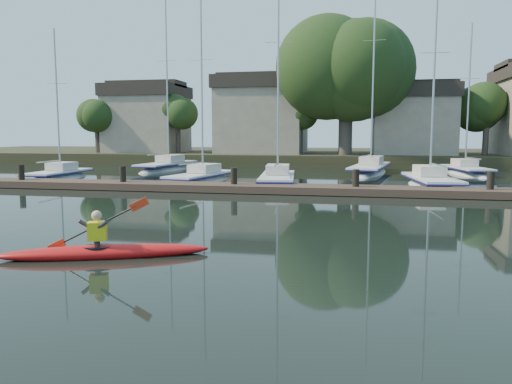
% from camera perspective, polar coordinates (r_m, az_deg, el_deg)
% --- Properties ---
extents(ground, '(160.00, 160.00, 0.00)m').
position_cam_1_polar(ground, '(11.01, -4.85, -8.67)').
color(ground, black).
rests_on(ground, ground).
extents(kayak, '(4.80, 2.36, 1.56)m').
position_cam_1_polar(kayak, '(12.41, -17.00, -6.27)').
color(kayak, red).
rests_on(kayak, ground).
extents(dock, '(34.00, 2.00, 1.80)m').
position_cam_1_polar(dock, '(24.52, 4.29, 0.38)').
color(dock, '#4A352A').
rests_on(dock, ground).
extents(sailboat_0, '(1.98, 6.65, 10.50)m').
position_cam_1_polar(sailboat_0, '(34.12, -21.56, 1.08)').
color(sailboat_0, silver).
rests_on(sailboat_0, ground).
extents(sailboat_1, '(3.16, 7.79, 12.40)m').
position_cam_1_polar(sailboat_1, '(29.94, -6.26, 0.79)').
color(sailboat_1, silver).
rests_on(sailboat_1, ground).
extents(sailboat_2, '(2.86, 8.44, 13.69)m').
position_cam_1_polar(sailboat_2, '(28.54, 2.47, 0.53)').
color(sailboat_2, silver).
rests_on(sailboat_2, ground).
extents(sailboat_3, '(2.81, 7.87, 12.41)m').
position_cam_1_polar(sailboat_3, '(28.56, 19.30, 0.13)').
color(sailboat_3, silver).
rests_on(sailboat_3, ground).
extents(sailboat_5, '(3.04, 9.01, 14.63)m').
position_cam_1_polar(sailboat_5, '(40.21, -10.08, 2.23)').
color(sailboat_5, silver).
rests_on(sailboat_5, ground).
extents(sailboat_6, '(3.76, 10.45, 16.27)m').
position_cam_1_polar(sailboat_6, '(37.39, 12.90, 1.82)').
color(sailboat_6, silver).
rests_on(sailboat_6, ground).
extents(sailboat_7, '(3.00, 7.43, 11.64)m').
position_cam_1_polar(sailboat_7, '(38.38, 22.85, 1.60)').
color(sailboat_7, silver).
rests_on(sailboat_7, ground).
extents(shore, '(90.00, 25.25, 12.75)m').
position_cam_1_polar(shore, '(50.49, 9.87, 7.01)').
color(shore, '#232E17').
rests_on(shore, ground).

